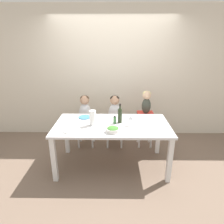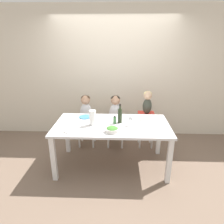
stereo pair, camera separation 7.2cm
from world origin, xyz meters
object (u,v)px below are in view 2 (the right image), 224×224
person_child_center (115,109)px  dinner_plate_front_left (71,130)px  wine_bottle (120,115)px  dinner_plate_back_left (85,117)px  chair_far_left (87,127)px  person_child_left (86,109)px  salad_bowl_large (112,129)px  chair_right_highchair (146,121)px  dinner_plate_back_right (143,118)px  chair_far_center (115,128)px  person_baby_right (147,100)px  wine_glass_near (131,119)px  paper_towel_roll (93,118)px

person_child_center → dinner_plate_front_left: person_child_center is taller
wine_bottle → dinner_plate_back_left: bearing=159.9°
chair_far_left → person_child_center: size_ratio=0.76×
person_child_left → salad_bowl_large: size_ratio=2.96×
chair_far_left → dinner_plate_front_left: size_ratio=1.99×
wine_bottle → chair_right_highchair: bearing=50.9°
dinner_plate_front_left → dinner_plate_back_right: bearing=24.9°
salad_bowl_large → dinner_plate_back_left: size_ratio=0.89×
wine_bottle → dinner_plate_back_right: size_ratio=1.40×
wine_bottle → chair_far_center: bearing=97.6°
person_baby_right → dinner_plate_back_right: bearing=-104.2°
chair_far_center → person_child_left: 0.69m
chair_far_center → person_child_left: person_child_left is taller
person_child_center → person_baby_right: size_ratio=1.33×
person_child_center → wine_glass_near: 0.81m
chair_far_center → person_child_left: size_ratio=0.76×
dinner_plate_back_left → person_baby_right: bearing=20.7°
chair_far_center → person_child_center: bearing=90.0°
chair_right_highchair → dinner_plate_front_left: size_ratio=3.04×
chair_far_left → chair_right_highchair: bearing=0.0°
wine_bottle → dinner_plate_front_left: 0.81m
chair_far_left → person_child_center: person_child_center is taller
person_child_center → person_child_left: bearing=180.0°
wine_glass_near → salad_bowl_large: (-0.28, -0.23, -0.07)m
person_child_center → paper_towel_roll: size_ratio=2.46×
chair_right_highchair → person_child_center: 0.65m
chair_far_left → dinner_plate_front_left: 1.05m
wine_glass_near → dinner_plate_back_right: size_ratio=0.72×
chair_far_left → dinner_plate_back_left: 0.58m
person_baby_right → paper_towel_roll: (-0.94, -0.75, -0.07)m
dinner_plate_front_left → dinner_plate_back_right: size_ratio=1.00×
chair_far_left → paper_towel_roll: bearing=-72.9°
chair_right_highchair → person_child_center: (-0.60, 0.00, 0.23)m
dinner_plate_back_right → dinner_plate_back_left: bearing=178.0°
chair_right_highchair → dinner_plate_back_right: (-0.12, -0.45, 0.24)m
person_child_center → dinner_plate_back_right: (0.49, -0.45, 0.00)m
dinner_plate_front_left → wine_glass_near: bearing=13.7°
person_child_left → dinner_plate_back_left: size_ratio=2.63×
wine_glass_near → dinner_plate_front_left: size_ratio=0.72×
chair_far_center → person_child_center: (0.00, 0.00, 0.39)m
dinner_plate_back_right → chair_far_center: bearing=137.1°
dinner_plate_front_left → dinner_plate_back_right: (1.12, 0.52, 0.00)m
dinner_plate_back_right → dinner_plate_front_left: bearing=-155.1°
chair_far_center → chair_right_highchair: bearing=0.0°
person_baby_right → wine_bottle: size_ratio=1.41×
chair_far_center → dinner_plate_back_left: (-0.51, -0.42, 0.39)m
wine_bottle → wine_glass_near: (0.17, -0.12, -0.01)m
chair_far_center → person_child_center: 0.39m
paper_towel_roll → chair_far_center: bearing=65.4°
chair_right_highchair → wine_glass_near: wine_glass_near is taller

